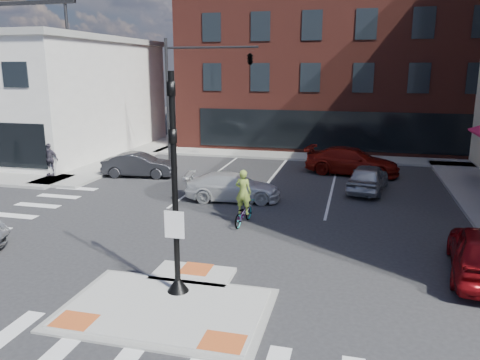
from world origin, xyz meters
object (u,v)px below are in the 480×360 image
(bg_car_dark, at_px, (139,165))
(cyclist, at_px, (243,206))
(bg_car_silver, at_px, (368,178))
(bg_car_red, at_px, (352,161))
(white_pickup, at_px, (233,187))
(pedestrian_b, at_px, (50,159))

(bg_car_dark, relative_size, cyclist, 1.85)
(bg_car_silver, xyz_separation_m, bg_car_red, (-0.87, 3.85, 0.07))
(white_pickup, bearing_deg, cyclist, -166.06)
(bg_car_dark, bearing_deg, white_pickup, -125.47)
(bg_car_red, bearing_deg, cyclist, 167.47)
(bg_car_red, bearing_deg, white_pickup, 151.54)
(bg_car_dark, distance_m, bg_car_silver, 12.82)
(white_pickup, xyz_separation_m, bg_car_silver, (6.27, 3.24, 0.06))
(bg_car_dark, bearing_deg, bg_car_red, -80.62)
(bg_car_silver, distance_m, bg_car_red, 3.95)
(bg_car_silver, relative_size, cyclist, 1.87)
(bg_car_silver, bearing_deg, white_pickup, 37.15)
(white_pickup, distance_m, bg_car_dark, 7.43)
(cyclist, distance_m, pedestrian_b, 13.71)
(white_pickup, height_order, pedestrian_b, pedestrian_b)
(bg_car_dark, distance_m, pedestrian_b, 5.04)
(white_pickup, relative_size, cyclist, 2.00)
(white_pickup, bearing_deg, pedestrian_b, 72.51)
(bg_car_silver, bearing_deg, pedestrian_b, 14.04)
(white_pickup, relative_size, bg_car_red, 0.83)
(white_pickup, distance_m, bg_car_silver, 7.06)
(bg_car_silver, distance_m, pedestrian_b, 17.65)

